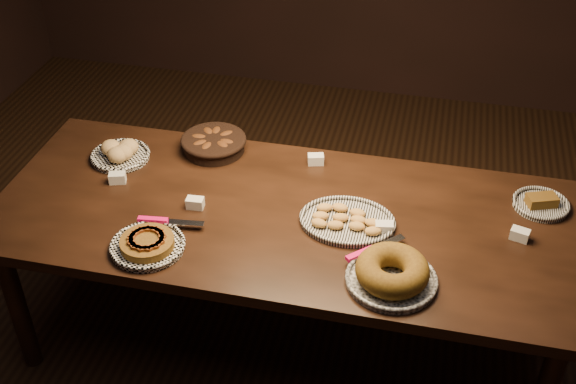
% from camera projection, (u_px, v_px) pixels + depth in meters
% --- Properties ---
extents(ground, '(5.00, 5.00, 0.00)m').
position_uv_depth(ground, '(284.00, 339.00, 3.38)').
color(ground, black).
rests_on(ground, ground).
extents(buffet_table, '(2.40, 1.00, 0.75)m').
position_uv_depth(buffet_table, '(284.00, 227.00, 2.98)').
color(buffet_table, black).
rests_on(buffet_table, ground).
extents(apple_tart_plate, '(0.32, 0.32, 0.06)m').
position_uv_depth(apple_tart_plate, '(148.00, 244.00, 2.75)').
color(apple_tart_plate, white).
rests_on(apple_tart_plate, buffet_table).
extents(madeleine_platter, '(0.38, 0.31, 0.04)m').
position_uv_depth(madeleine_platter, '(347.00, 220.00, 2.87)').
color(madeleine_platter, black).
rests_on(madeleine_platter, buffet_table).
extents(bundt_cake_plate, '(0.35, 0.42, 0.10)m').
position_uv_depth(bundt_cake_plate, '(392.00, 273.00, 2.58)').
color(bundt_cake_plate, black).
rests_on(bundt_cake_plate, buffet_table).
extents(croissant_basket, '(0.32, 0.32, 0.08)m').
position_uv_depth(croissant_basket, '(214.00, 143.00, 3.28)').
color(croissant_basket, black).
rests_on(croissant_basket, buffet_table).
extents(bread_roll_plate, '(0.27, 0.27, 0.08)m').
position_uv_depth(bread_roll_plate, '(120.00, 153.00, 3.23)').
color(bread_roll_plate, white).
rests_on(bread_roll_plate, buffet_table).
extents(loaf_plate, '(0.23, 0.23, 0.05)m').
position_uv_depth(loaf_plate, '(541.00, 203.00, 2.96)').
color(loaf_plate, black).
rests_on(loaf_plate, buffet_table).
extents(tent_cards, '(1.75, 0.48, 0.04)m').
position_uv_depth(tent_cards, '(302.00, 199.00, 2.97)').
color(tent_cards, white).
rests_on(tent_cards, buffet_table).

